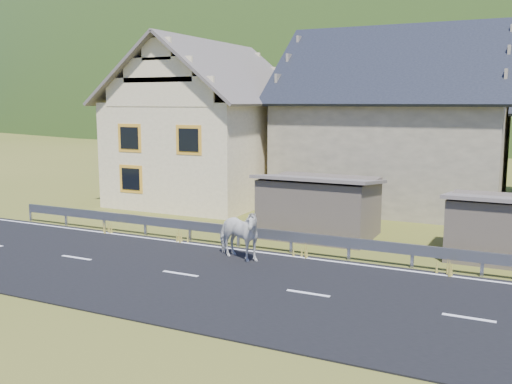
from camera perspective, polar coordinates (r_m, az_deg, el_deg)
The scene contains 10 objects.
ground at distance 15.35m, azimuth 5.24°, elevation -10.21°, with size 160.00×160.00×0.00m, color #434D16.
road at distance 15.34m, azimuth 5.24°, elevation -10.14°, with size 60.00×7.00×0.04m, color black.
lane_markings at distance 15.34m, azimuth 5.24°, elevation -10.05°, with size 60.00×6.60×0.01m, color silver.
guardrail at distance 18.55m, azimuth 9.28°, elevation -5.09°, with size 28.10×0.09×0.75m.
shed_left at distance 21.65m, azimuth 6.37°, elevation -1.54°, with size 4.30×3.30×2.40m, color #695C4C.
shed_right at distance 20.02m, azimuth 23.72°, elevation -3.41°, with size 3.80×2.90×2.20m, color #695C4C.
house_cream at distance 29.69m, azimuth -4.72°, elevation 7.66°, with size 7.80×9.80×8.30m.
house_stone_a at distance 29.23m, azimuth 13.98°, elevation 7.94°, with size 10.80×9.80×8.90m.
conifer_patch at distance 137.41m, azimuth -0.16°, elevation 9.41°, with size 76.00×50.00×28.00m, color black.
horse at distance 18.24m, azimuth -1.88°, elevation -4.20°, with size 1.98×0.90×1.67m, color silver.
Camera 1 is at (5.03, -13.60, 5.04)m, focal length 40.00 mm.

